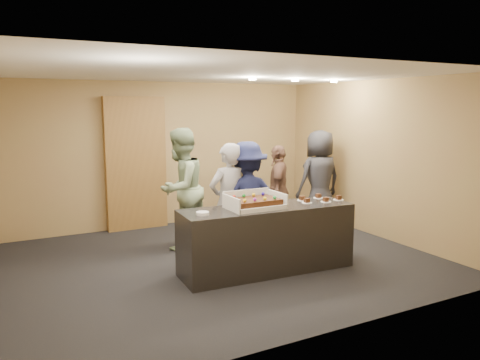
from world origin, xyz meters
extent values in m
plane|color=black|center=(0.00, 0.00, 0.00)|extent=(6.00, 6.00, 0.00)
plane|color=white|center=(0.00, 0.00, 2.70)|extent=(6.00, 6.00, 0.00)
cube|color=olive|center=(0.00, 2.50, 1.35)|extent=(6.00, 0.04, 2.70)
cube|color=olive|center=(0.00, -2.50, 1.35)|extent=(6.00, 0.04, 2.70)
cube|color=olive|center=(3.00, 0.00, 1.35)|extent=(0.04, 5.00, 2.70)
cube|color=black|center=(0.39, -0.66, 0.45)|extent=(2.44, 0.83, 0.90)
cube|color=brown|center=(-0.57, 2.41, 1.21)|extent=(1.10, 0.15, 2.42)
cube|color=white|center=(0.19, -0.66, 0.93)|extent=(0.71, 0.49, 0.06)
cube|color=white|center=(-0.16, -0.66, 1.00)|extent=(0.02, 0.49, 0.19)
cube|color=white|center=(0.55, -0.66, 1.00)|extent=(0.02, 0.49, 0.19)
cube|color=white|center=(0.19, -0.41, 1.01)|extent=(0.71, 0.02, 0.22)
cube|color=#3D230D|center=(0.19, -0.66, 0.99)|extent=(0.62, 0.43, 0.07)
sphere|color=red|center=(-0.04, -0.51, 1.05)|extent=(0.05, 0.05, 0.05)
sphere|color=#168928|center=(0.11, -0.51, 1.05)|extent=(0.05, 0.05, 0.05)
sphere|color=yellow|center=(0.26, -0.51, 1.05)|extent=(0.05, 0.05, 0.05)
sphere|color=#2516C3|center=(0.41, -0.51, 1.05)|extent=(0.05, 0.05, 0.05)
sphere|color=gold|center=(-0.04, -0.81, 1.05)|extent=(0.05, 0.05, 0.05)
sphere|color=purple|center=(0.11, -0.81, 1.05)|extent=(0.05, 0.05, 0.05)
sphere|color=yellow|center=(0.26, -0.81, 1.05)|extent=(0.05, 0.05, 0.05)
sphere|color=green|center=(0.41, -0.81, 1.05)|extent=(0.05, 0.05, 0.05)
cylinder|color=white|center=(-0.58, -0.69, 0.92)|extent=(0.16, 0.16, 0.04)
cylinder|color=white|center=(1.01, -0.71, 0.90)|extent=(0.15, 0.15, 0.01)
cube|color=#3D230D|center=(1.01, -0.71, 0.94)|extent=(0.07, 0.06, 0.06)
cylinder|color=white|center=(1.05, -0.54, 0.90)|extent=(0.15, 0.15, 0.01)
cube|color=#3D230D|center=(1.05, -0.54, 0.94)|extent=(0.07, 0.06, 0.06)
cylinder|color=white|center=(1.29, -0.78, 0.90)|extent=(0.15, 0.15, 0.01)
cube|color=#3D230D|center=(1.29, -0.78, 0.94)|extent=(0.07, 0.06, 0.06)
cylinder|color=white|center=(1.37, -0.50, 0.90)|extent=(0.15, 0.15, 0.01)
cube|color=#3D230D|center=(1.37, -0.50, 0.94)|extent=(0.07, 0.06, 0.06)
cylinder|color=white|center=(1.54, -0.75, 0.90)|extent=(0.15, 0.15, 0.01)
cube|color=#3D230D|center=(1.54, -0.75, 0.94)|extent=(0.07, 0.06, 0.06)
imported|color=#9F9FA4|center=(0.13, 0.01, 0.87)|extent=(0.68, 0.49, 1.73)
imported|color=gray|center=(-0.27, 0.91, 0.96)|extent=(1.18, 1.14, 1.92)
imported|color=#171C43|center=(0.45, 0.04, 0.87)|extent=(1.21, 0.82, 1.74)
imported|color=brown|center=(1.59, 0.96, 0.79)|extent=(0.87, 0.97, 1.58)
imported|color=#27272C|center=(2.46, 0.91, 0.91)|extent=(0.89, 0.58, 1.82)
cylinder|color=#FFEAC6|center=(0.80, 0.50, 2.67)|extent=(0.12, 0.12, 0.03)
cylinder|color=#FFEAC6|center=(1.60, 0.50, 2.67)|extent=(0.12, 0.12, 0.03)
cylinder|color=#FFEAC6|center=(2.40, 0.50, 2.67)|extent=(0.12, 0.12, 0.03)
camera|label=1|loc=(-2.83, -5.98, 2.25)|focal=35.00mm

